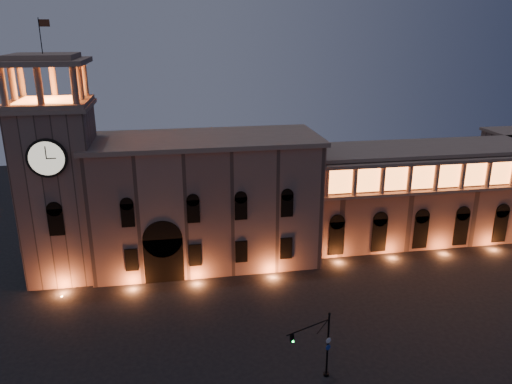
{
  "coord_description": "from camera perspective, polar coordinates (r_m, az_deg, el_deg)",
  "views": [
    {
      "loc": [
        -6.4,
        -42.74,
        31.47
      ],
      "look_at": [
        3.95,
        16.0,
        11.57
      ],
      "focal_mm": 35.0,
      "sensor_mm": 36.0,
      "label": 1
    }
  ],
  "objects": [
    {
      "name": "traffic_light",
      "position": [
        48.19,
        7.42,
        -17.06
      ],
      "size": [
        4.68,
        2.13,
        6.86
      ],
      "rotation": [
        0.0,
        0.0,
        0.39
      ],
      "color": "black",
      "rests_on": "ground"
    },
    {
      "name": "government_building",
      "position": [
        68.68,
        -5.82,
        -0.95
      ],
      "size": [
        30.8,
        12.8,
        17.6
      ],
      "color": "#7C5D51",
      "rests_on": "ground"
    },
    {
      "name": "colonnade_wing",
      "position": [
        80.63,
        19.0,
        -0.01
      ],
      "size": [
        40.6,
        11.5,
        14.5
      ],
      "color": "brown",
      "rests_on": "ground"
    },
    {
      "name": "ground",
      "position": [
        53.46,
        -1.25,
        -17.62
      ],
      "size": [
        160.0,
        160.0,
        0.0
      ],
      "primitive_type": "plane",
      "color": "black",
      "rests_on": "ground"
    },
    {
      "name": "clock_tower",
      "position": [
        67.96,
        -21.54,
        0.92
      ],
      "size": [
        9.8,
        9.8,
        32.4
      ],
      "color": "#7C5D51",
      "rests_on": "ground"
    }
  ]
}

